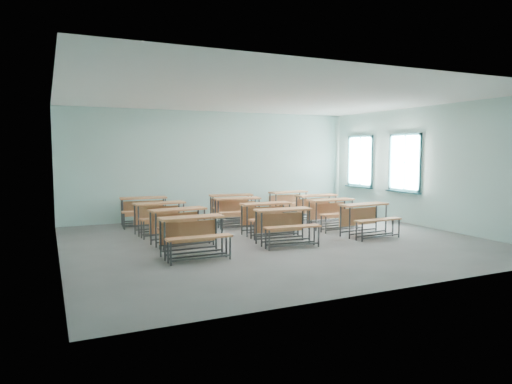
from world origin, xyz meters
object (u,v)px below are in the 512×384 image
(desk_unit_r0c0, at_px, (193,230))
(desk_unit_r3c0, at_px, (144,207))
(desk_unit_r2c0, at_px, (161,213))
(desk_unit_r1c0, at_px, (180,221))
(desk_unit_r0c1, at_px, (285,221))
(desk_unit_r1c2, at_px, (333,209))
(desk_unit_r3c1, at_px, (232,204))
(desk_unit_r2c2, at_px, (319,204))
(desk_unit_r0c2, at_px, (367,215))
(desk_unit_r1c1, at_px, (268,214))
(desk_unit_r2c1, at_px, (238,208))
(desk_unit_r3c2, at_px, (290,200))

(desk_unit_r0c0, distance_m, desk_unit_r3c0, 4.08)
(desk_unit_r2c0, bearing_deg, desk_unit_r1c0, -90.79)
(desk_unit_r0c0, bearing_deg, desk_unit_r0c1, 7.54)
(desk_unit_r1c0, height_order, desk_unit_r3c0, same)
(desk_unit_r1c2, relative_size, desk_unit_r3c0, 0.97)
(desk_unit_r0c1, bearing_deg, desk_unit_r3c1, 91.51)
(desk_unit_r1c0, bearing_deg, desk_unit_r3c1, 41.07)
(desk_unit_r2c2, bearing_deg, desk_unit_r1c0, -164.55)
(desk_unit_r0c2, bearing_deg, desk_unit_r1c0, 163.20)
(desk_unit_r0c0, distance_m, desk_unit_r1c2, 4.48)
(desk_unit_r0c0, relative_size, desk_unit_r1c2, 0.99)
(desk_unit_r0c1, relative_size, desk_unit_r1c2, 1.03)
(desk_unit_r0c1, height_order, desk_unit_r0c2, same)
(desk_unit_r0c1, relative_size, desk_unit_r2c2, 1.02)
(desk_unit_r0c2, xyz_separation_m, desk_unit_r3c0, (-4.49, 3.75, 0.00))
(desk_unit_r0c1, relative_size, desk_unit_r3c0, 1.00)
(desk_unit_r0c0, bearing_deg, desk_unit_r1c1, 31.86)
(desk_unit_r3c1, bearing_deg, desk_unit_r0c1, -84.81)
(desk_unit_r0c0, height_order, desk_unit_r1c2, same)
(desk_unit_r2c1, bearing_deg, desk_unit_r0c1, -82.82)
(desk_unit_r2c2, distance_m, desk_unit_r3c2, 1.31)
(desk_unit_r1c0, relative_size, desk_unit_r2c2, 1.05)
(desk_unit_r0c2, relative_size, desk_unit_r1c2, 1.03)
(desk_unit_r2c1, relative_size, desk_unit_r2c2, 1.04)
(desk_unit_r1c1, xyz_separation_m, desk_unit_r2c1, (-0.19, 1.38, 0.00))
(desk_unit_r0c1, xyz_separation_m, desk_unit_r3c1, (0.15, 3.47, 0.00))
(desk_unit_r3c1, distance_m, desk_unit_r3c2, 2.01)
(desk_unit_r1c2, xyz_separation_m, desk_unit_r3c1, (-1.92, 2.27, 0.00))
(desk_unit_r1c0, relative_size, desk_unit_r1c2, 1.06)
(desk_unit_r3c1, bearing_deg, desk_unit_r2c1, -93.64)
(desk_unit_r1c0, height_order, desk_unit_r2c0, same)
(desk_unit_r0c2, bearing_deg, desk_unit_r2c0, 147.86)
(desk_unit_r1c0, height_order, desk_unit_r1c1, same)
(desk_unit_r3c0, height_order, desk_unit_r3c1, same)
(desk_unit_r0c0, xyz_separation_m, desk_unit_r3c2, (4.30, 3.96, 0.00))
(desk_unit_r0c1, xyz_separation_m, desk_unit_r2c1, (-0.04, 2.54, 0.00))
(desk_unit_r3c1, bearing_deg, desk_unit_r0c0, -113.64)
(desk_unit_r1c1, relative_size, desk_unit_r3c1, 0.93)
(desk_unit_r1c2, xyz_separation_m, desk_unit_r2c2, (0.29, 1.16, 0.00))
(desk_unit_r0c0, xyz_separation_m, desk_unit_r0c1, (2.15, 0.31, 0.00))
(desk_unit_r1c2, relative_size, desk_unit_r3c1, 0.94)
(desk_unit_r1c0, height_order, desk_unit_r2c1, same)
(desk_unit_r0c1, bearing_deg, desk_unit_r1c0, 158.65)
(desk_unit_r2c1, relative_size, desk_unit_r3c2, 1.00)
(desk_unit_r0c0, height_order, desk_unit_r3c0, same)
(desk_unit_r0c0, distance_m, desk_unit_r3c1, 4.42)
(desk_unit_r3c0, distance_m, desk_unit_r3c1, 2.45)
(desk_unit_r3c0, bearing_deg, desk_unit_r1c1, -43.05)
(desk_unit_r2c1, bearing_deg, desk_unit_r3c0, 157.70)
(desk_unit_r0c0, bearing_deg, desk_unit_r1c0, 85.30)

